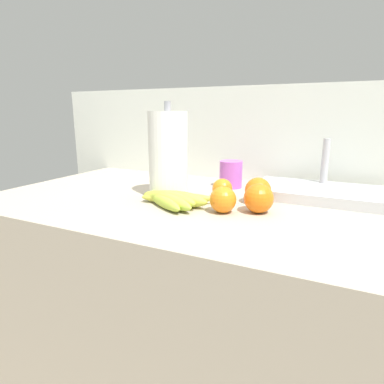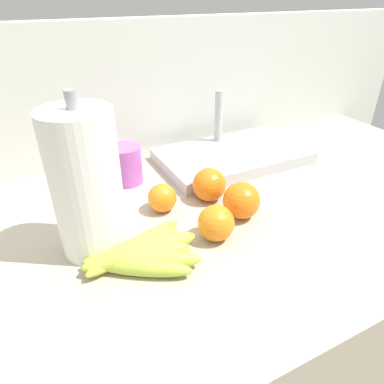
{
  "view_description": "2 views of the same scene",
  "coord_description": "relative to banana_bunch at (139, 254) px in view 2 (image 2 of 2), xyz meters",
  "views": [
    {
      "loc": [
        0.28,
        -0.9,
        1.2
      ],
      "look_at": [
        -0.14,
        -0.05,
        0.97
      ],
      "focal_mm": 30.53,
      "sensor_mm": 36.0,
      "label": 1
    },
    {
      "loc": [
        -0.32,
        -0.56,
        1.37
      ],
      "look_at": [
        -0.06,
        -0.05,
        1.03
      ],
      "focal_mm": 32.23,
      "sensor_mm": 36.0,
      "label": 2
    }
  ],
  "objects": [
    {
      "name": "counter",
      "position": [
        0.19,
        0.08,
        -0.48
      ],
      "size": [
        1.64,
        0.75,
        0.93
      ],
      "primitive_type": "cube",
      "color": "#ADA08C",
      "rests_on": "ground"
    },
    {
      "name": "wall_back",
      "position": [
        0.19,
        0.49,
        -0.3
      ],
      "size": [
        2.04,
        0.06,
        1.3
      ],
      "primitive_type": "cube",
      "color": "silver",
      "rests_on": "ground"
    },
    {
      "name": "banana_bunch",
      "position": [
        0.0,
        0.0,
        0.0
      ],
      "size": [
        0.22,
        0.18,
        0.04
      ],
      "color": "#ADC93F",
      "rests_on": "counter"
    },
    {
      "name": "orange_back_right",
      "position": [
        0.25,
        0.04,
        0.02
      ],
      "size": [
        0.08,
        0.08,
        0.08
      ],
      "primitive_type": "sphere",
      "color": "orange",
      "rests_on": "counter"
    },
    {
      "name": "orange_front",
      "position": [
        0.11,
        0.14,
        0.01
      ],
      "size": [
        0.06,
        0.06,
        0.06
      ],
      "primitive_type": "sphere",
      "color": "orange",
      "rests_on": "counter"
    },
    {
      "name": "orange_center",
      "position": [
        0.22,
        0.14,
        0.02
      ],
      "size": [
        0.08,
        0.08,
        0.08
      ],
      "primitive_type": "sphere",
      "color": "orange",
      "rests_on": "counter"
    },
    {
      "name": "orange_right",
      "position": [
        0.16,
        0.0,
        0.02
      ],
      "size": [
        0.07,
        0.07,
        0.07
      ],
      "primitive_type": "sphere",
      "color": "orange",
      "rests_on": "counter"
    },
    {
      "name": "paper_towel_roll",
      "position": [
        -0.06,
        0.08,
        0.12
      ],
      "size": [
        0.12,
        0.12,
        0.3
      ],
      "color": "white",
      "rests_on": "counter"
    },
    {
      "name": "sink_basin",
      "position": [
        0.39,
        0.29,
        -0.0
      ],
      "size": [
        0.42,
        0.25,
        0.19
      ],
      "color": "#B7BABF",
      "rests_on": "counter"
    },
    {
      "name": "mug",
      "position": [
        0.08,
        0.31,
        0.03
      ],
      "size": [
        0.08,
        0.08,
        0.1
      ],
      "primitive_type": "cylinder",
      "color": "#B256BF",
      "rests_on": "counter"
    }
  ]
}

